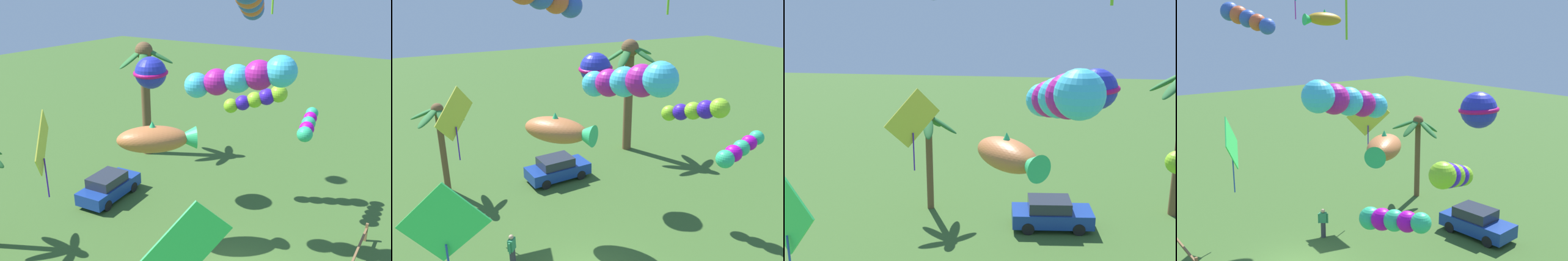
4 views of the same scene
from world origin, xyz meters
TOP-DOWN VIEW (x-y plane):
  - palm_tree_1 at (-3.80, 11.07)m, footprint 3.10×3.18m
  - parked_car_0 at (2.63, 9.54)m, footprint 4.04×2.04m
  - kite_diamond_0 at (-4.96, -0.81)m, footprint 2.54×1.57m
  - kite_diamond_2 at (-3.40, 6.76)m, footprint 1.99×1.71m
  - kite_ball_4 at (4.17, 7.40)m, footprint 2.35×2.34m
  - kite_fish_8 at (0.84, 4.50)m, footprint 3.22×3.55m
  - kite_tube_11 at (2.43, 1.23)m, footprint 2.04×4.58m

SIDE VIEW (x-z plane):
  - parked_car_0 at x=2.63m, z-range 0.00..1.51m
  - palm_tree_1 at x=-3.80m, z-range 1.35..6.76m
  - kite_diamond_0 at x=-4.96m, z-range 3.07..7.16m
  - kite_fish_8 at x=0.84m, z-range 4.59..6.01m
  - kite_diamond_2 at x=-3.40m, z-range 4.17..7.77m
  - kite_ball_4 at x=4.17m, z-range 6.48..8.16m
  - kite_tube_11 at x=2.43m, z-range 7.12..9.13m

